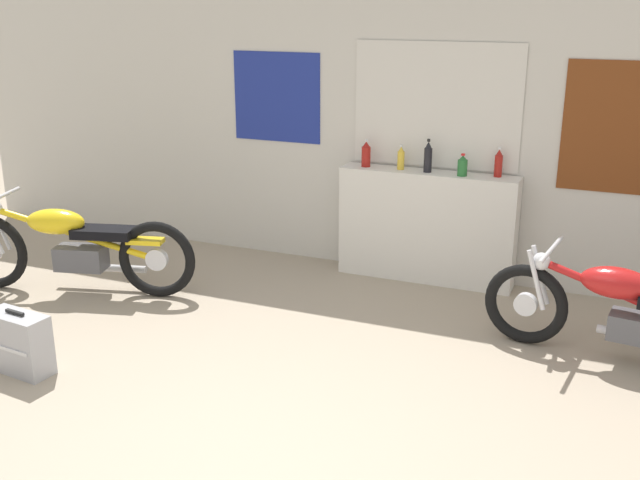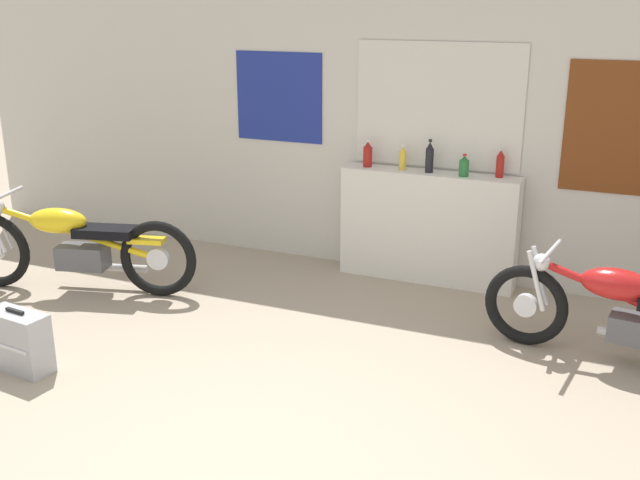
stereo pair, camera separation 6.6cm
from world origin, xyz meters
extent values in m
plane|color=gray|center=(0.00, 0.00, 0.00)|extent=(24.00, 24.00, 0.00)
cube|color=beige|center=(0.00, 3.45, 1.40)|extent=(10.00, 0.06, 2.80)
cube|color=silver|center=(0.12, 3.41, 1.57)|extent=(1.43, 0.01, 1.03)
cube|color=beige|center=(0.12, 3.41, 1.57)|extent=(1.49, 0.01, 1.09)
cube|color=brown|center=(1.70, 3.41, 1.46)|extent=(1.04, 0.01, 1.06)
cube|color=navy|center=(-1.43, 3.41, 1.56)|extent=(0.89, 0.01, 0.84)
cube|color=silver|center=(0.12, 3.27, 0.50)|extent=(1.58, 0.28, 1.00)
cylinder|color=maroon|center=(-0.47, 3.27, 1.09)|extent=(0.08, 0.08, 0.18)
cone|color=maroon|center=(-0.47, 3.27, 1.21)|extent=(0.07, 0.07, 0.05)
cylinder|color=silver|center=(-0.47, 3.27, 1.24)|extent=(0.03, 0.03, 0.02)
cylinder|color=gold|center=(-0.14, 3.28, 1.08)|extent=(0.06, 0.06, 0.16)
cone|color=gold|center=(-0.14, 3.28, 1.18)|extent=(0.05, 0.05, 0.04)
cylinder|color=silver|center=(-0.14, 3.28, 1.22)|extent=(0.03, 0.03, 0.02)
cylinder|color=black|center=(0.10, 3.26, 1.11)|extent=(0.07, 0.07, 0.21)
cone|color=black|center=(0.10, 3.26, 1.24)|extent=(0.06, 0.06, 0.06)
cylinder|color=black|center=(0.10, 3.26, 1.28)|extent=(0.03, 0.03, 0.02)
cylinder|color=#23662D|center=(0.42, 3.23, 1.07)|extent=(0.08, 0.08, 0.14)
cone|color=#23662D|center=(0.42, 3.23, 1.16)|extent=(0.07, 0.07, 0.04)
cylinder|color=red|center=(0.42, 3.23, 1.19)|extent=(0.03, 0.03, 0.02)
cylinder|color=maroon|center=(0.71, 3.32, 1.09)|extent=(0.07, 0.07, 0.19)
cone|color=maroon|center=(0.71, 3.32, 1.21)|extent=(0.06, 0.06, 0.05)
cylinder|color=silver|center=(0.71, 3.32, 1.25)|extent=(0.03, 0.03, 0.02)
torus|color=black|center=(1.15, 2.26, 0.31)|extent=(0.62, 0.16, 0.61)
cylinder|color=silver|center=(1.15, 2.26, 0.31)|extent=(0.18, 0.08, 0.17)
cube|color=#4C4C51|center=(1.93, 2.16, 0.29)|extent=(0.43, 0.27, 0.19)
ellipsoid|color=#B21919|center=(1.75, 2.18, 0.59)|extent=(0.51, 0.30, 0.22)
cylinder|color=silver|center=(1.21, 2.19, 0.53)|extent=(0.17, 0.06, 0.44)
cylinder|color=silver|center=(1.23, 2.31, 0.53)|extent=(0.17, 0.06, 0.44)
cylinder|color=silver|center=(1.29, 2.24, 0.76)|extent=(0.11, 0.64, 0.03)
sphere|color=silver|center=(1.23, 2.25, 0.66)|extent=(0.13, 0.13, 0.13)
torus|color=black|center=(-1.89, 1.97, 0.34)|extent=(0.67, 0.26, 0.67)
cylinder|color=silver|center=(-1.89, 1.97, 0.34)|extent=(0.20, 0.11, 0.19)
cube|color=#4C4C51|center=(-2.55, 1.80, 0.32)|extent=(0.47, 0.32, 0.21)
cylinder|color=yellow|center=(-2.55, 1.80, 0.52)|extent=(1.34, 0.41, 0.43)
ellipsoid|color=yellow|center=(-2.74, 1.75, 0.64)|extent=(0.56, 0.37, 0.22)
cube|color=black|center=(-2.33, 1.86, 0.56)|extent=(0.56, 0.37, 0.08)
cube|color=yellow|center=(-1.98, 1.95, 0.50)|extent=(0.33, 0.21, 0.04)
cylinder|color=silver|center=(-3.29, 1.66, 0.59)|extent=(0.18, 0.08, 0.49)
cylinder|color=silver|center=(-3.20, 1.62, 0.84)|extent=(0.20, 0.63, 0.03)
cylinder|color=silver|center=(-2.48, 1.96, 0.19)|extent=(0.82, 0.28, 0.06)
cube|color=#9E9EA3|center=(-1.98, 0.46, 0.21)|extent=(0.49, 0.25, 0.43)
cube|color=silver|center=(-1.99, 0.35, 0.21)|extent=(0.40, 0.05, 0.02)
cube|color=black|center=(-1.98, 0.46, 0.44)|extent=(0.17, 0.04, 0.02)
camera|label=1|loc=(1.71, -3.03, 2.46)|focal=42.00mm
camera|label=2|loc=(1.77, -3.01, 2.46)|focal=42.00mm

